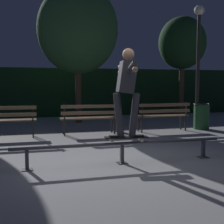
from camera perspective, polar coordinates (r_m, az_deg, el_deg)
ground_plane at (r=5.73m, az=1.67°, el=-9.14°), size 90.00×90.00×0.00m
hedge_backdrop at (r=14.35m, az=-9.09°, el=3.57°), size 24.00×1.20×2.11m
grind_rail at (r=5.62m, az=1.83°, el=-6.33°), size 3.85×0.18×0.39m
skateboard at (r=5.62m, az=2.62°, el=-4.66°), size 0.80×0.30×0.09m
skateboarder at (r=5.54m, az=2.69°, el=4.93°), size 0.63×1.40×1.56m
park_bench_leftmost at (r=8.63m, az=-18.84°, el=-1.00°), size 1.61×0.43×0.88m
park_bench_left_center at (r=8.80m, az=-4.11°, el=-0.64°), size 1.61×0.43×0.88m
park_bench_right_center at (r=9.50m, az=9.24°, el=-0.27°), size 1.61×0.43×0.88m
tree_behind_benches at (r=11.75m, az=-6.23°, el=14.64°), size 2.90×2.90×4.98m
tree_far_right at (r=14.19m, az=12.61°, el=12.04°), size 2.04×2.04×4.31m
lamp_post_right at (r=10.60m, az=15.36°, el=10.69°), size 0.32×0.32×3.90m
trash_can at (r=10.28m, az=15.90°, el=-0.70°), size 0.52×0.52×0.80m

